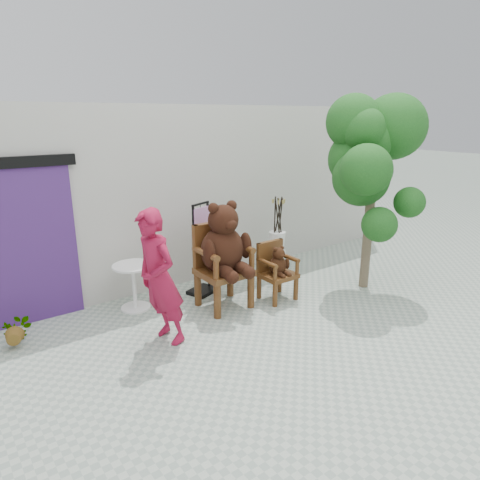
% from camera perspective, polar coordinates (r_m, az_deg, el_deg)
% --- Properties ---
extents(ground_plane, '(60.00, 60.00, 0.00)m').
position_cam_1_polar(ground_plane, '(6.10, 10.34, -11.66)').
color(ground_plane, '#98A493').
rests_on(ground_plane, ground).
extents(back_wall, '(9.00, 1.00, 3.00)m').
position_cam_1_polar(back_wall, '(7.94, -5.52, 6.60)').
color(back_wall, beige).
rests_on(back_wall, ground).
extents(doorway, '(1.40, 0.11, 2.33)m').
position_cam_1_polar(doorway, '(6.51, -26.18, -0.24)').
color(doorway, '#462268').
rests_on(doorway, ground).
extents(chair_big, '(0.80, 0.86, 1.64)m').
position_cam_1_polar(chair_big, '(6.36, -2.25, -1.23)').
color(chair_big, '#44260E').
rests_on(chair_big, ground).
extents(chair_small, '(0.52, 0.48, 0.92)m').
position_cam_1_polar(chair_small, '(6.78, 4.87, -3.52)').
color(chair_small, '#44260E').
rests_on(chair_small, ground).
extents(person, '(0.53, 0.71, 1.78)m').
position_cam_1_polar(person, '(5.40, -10.66, -5.05)').
color(person, maroon).
rests_on(person, ground).
extents(cafe_table, '(0.60, 0.60, 0.70)m').
position_cam_1_polar(cafe_table, '(6.62, -13.97, -5.38)').
color(cafe_table, white).
rests_on(cafe_table, ground).
extents(display_stand, '(0.54, 0.48, 1.51)m').
position_cam_1_polar(display_stand, '(6.97, -5.09, -2.56)').
color(display_stand, black).
rests_on(display_stand, ground).
extents(stool_bucket, '(0.32, 0.32, 1.45)m').
position_cam_1_polar(stool_bucket, '(7.74, 4.96, -0.16)').
color(stool_bucket, white).
rests_on(stool_bucket, ground).
extents(tree, '(1.82, 1.63, 3.18)m').
position_cam_1_polar(tree, '(7.24, 16.98, 11.47)').
color(tree, '#4E402E').
rests_on(tree, ground).
extents(potted_plant, '(0.42, 0.38, 0.39)m').
position_cam_1_polar(potted_plant, '(6.26, -27.68, -10.64)').
color(potted_plant, '#0F3A12').
rests_on(potted_plant, ground).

